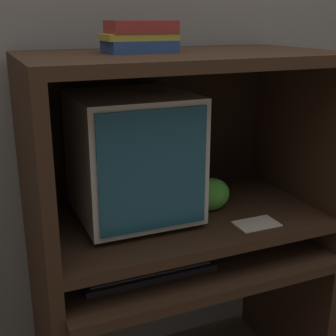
{
  "coord_description": "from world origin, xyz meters",
  "views": [
    {
      "loc": [
        -0.63,
        -1.09,
        1.41
      ],
      "look_at": [
        -0.05,
        0.28,
        0.92
      ],
      "focal_mm": 50.0,
      "sensor_mm": 36.0,
      "label": 1
    }
  ],
  "objects_px": {
    "snack_bag": "(210,194)",
    "book_stack": "(140,37)",
    "crt_monitor": "(133,156)",
    "mouse": "(224,252)",
    "keyboard": "(147,270)"
  },
  "relations": [
    {
      "from": "snack_bag",
      "to": "book_stack",
      "type": "xyz_separation_m",
      "value": [
        -0.23,
        0.06,
        0.54
      ]
    },
    {
      "from": "mouse",
      "to": "crt_monitor",
      "type": "bearing_deg",
      "value": 149.41
    },
    {
      "from": "keyboard",
      "to": "mouse",
      "type": "height_order",
      "value": "mouse"
    },
    {
      "from": "crt_monitor",
      "to": "mouse",
      "type": "bearing_deg",
      "value": -30.59
    },
    {
      "from": "snack_bag",
      "to": "keyboard",
      "type": "bearing_deg",
      "value": -157.63
    },
    {
      "from": "keyboard",
      "to": "book_stack",
      "type": "bearing_deg",
      "value": 73.51
    },
    {
      "from": "crt_monitor",
      "to": "keyboard",
      "type": "height_order",
      "value": "crt_monitor"
    },
    {
      "from": "snack_bag",
      "to": "book_stack",
      "type": "distance_m",
      "value": 0.59
    },
    {
      "from": "crt_monitor",
      "to": "mouse",
      "type": "height_order",
      "value": "crt_monitor"
    },
    {
      "from": "crt_monitor",
      "to": "book_stack",
      "type": "height_order",
      "value": "book_stack"
    },
    {
      "from": "keyboard",
      "to": "crt_monitor",
      "type": "bearing_deg",
      "value": 84.42
    },
    {
      "from": "keyboard",
      "to": "snack_bag",
      "type": "bearing_deg",
      "value": 22.37
    },
    {
      "from": "mouse",
      "to": "snack_bag",
      "type": "relative_size",
      "value": 0.5
    },
    {
      "from": "keyboard",
      "to": "mouse",
      "type": "bearing_deg",
      "value": 0.67
    },
    {
      "from": "keyboard",
      "to": "mouse",
      "type": "xyz_separation_m",
      "value": [
        0.28,
        0.0,
        0.0
      ]
    }
  ]
}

